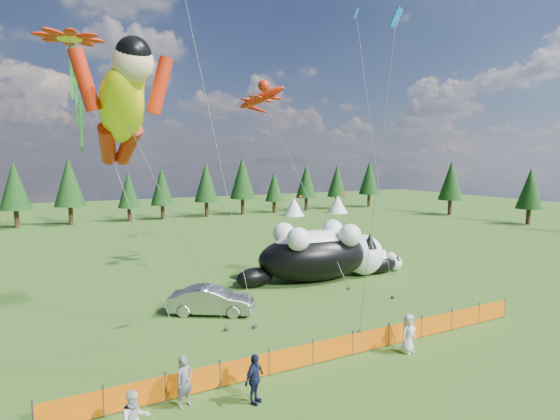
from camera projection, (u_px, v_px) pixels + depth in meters
name	position (u px, v px, depth m)	size (l,w,h in m)	color
ground	(298.00, 335.00, 21.03)	(160.00, 160.00, 0.00)	#103509
safety_fence	(333.00, 348.00, 18.33)	(22.06, 0.06, 1.10)	#262626
tree_line	(138.00, 192.00, 60.34)	(90.00, 4.00, 8.00)	black
festival_tents	(226.00, 210.00, 61.22)	(50.00, 3.20, 2.80)	white
cat_large	(321.00, 253.00, 30.61)	(11.19, 4.59, 4.04)	black
cat_small	(380.00, 263.00, 32.56)	(4.45, 1.63, 1.61)	black
car	(212.00, 300.00, 23.84)	(1.59, 4.55, 1.50)	#A3A3A8
spectator_a	(185.00, 381.00, 14.81)	(0.66, 0.43, 1.80)	slate
spectator_c	(255.00, 379.00, 15.02)	(1.03, 0.53, 1.75)	#151C3A
spectator_e	(408.00, 334.00, 18.98)	(0.85, 0.55, 1.73)	beige
superhero_kite	(122.00, 108.00, 15.00)	(7.56, 6.27, 13.20)	#F4F00C
gecko_kite	(262.00, 98.00, 34.42)	(6.01, 12.79, 16.33)	red
flower_kite	(70.00, 42.00, 16.36)	(4.89, 4.89, 13.68)	red
diamond_kite_b	(359.00, 32.00, 30.93)	(2.37, 7.32, 20.03)	#0C9590
diamond_kite_c	(395.00, 31.00, 18.90)	(1.38, 1.55, 15.30)	blue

